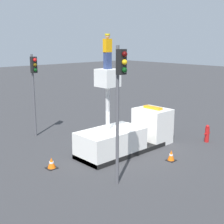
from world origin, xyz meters
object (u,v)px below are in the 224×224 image
object	(u,v)px
traffic_light_pole	(120,89)
traffic_cone_rear	(51,163)
bucket_truck	(127,135)
worker	(108,51)
traffic_cone_curbside	(171,156)
traffic_light_across	(34,79)
fire_hydrant	(207,134)

from	to	relation	value
traffic_light_pole	traffic_cone_rear	world-z (taller)	traffic_light_pole
bucket_truck	worker	world-z (taller)	worker
bucket_truck	traffic_cone_curbside	distance (m)	2.82
traffic_cone_curbside	traffic_light_across	bearing A→B (deg)	109.17
traffic_light_across	fire_hydrant	bearing A→B (deg)	-49.06
worker	traffic_light_across	xyz separation A→B (m)	(-0.95, 5.89, -1.84)
traffic_light_across	traffic_cone_rear	world-z (taller)	traffic_light_across
traffic_light_pole	traffic_light_across	world-z (taller)	traffic_light_pole
traffic_cone_rear	traffic_light_pole	bearing A→B (deg)	-70.79
fire_hydrant	traffic_cone_curbside	bearing A→B (deg)	-174.77
traffic_cone_rear	traffic_cone_curbside	size ratio (longest dim) A/B	0.96
worker	fire_hydrant	size ratio (longest dim) A/B	1.60
bucket_truck	traffic_light_pole	distance (m)	5.46
bucket_truck	traffic_light_across	distance (m)	6.96
traffic_light_across	traffic_cone_curbside	size ratio (longest dim) A/B	9.13
worker	traffic_cone_curbside	size ratio (longest dim) A/B	3.01
fire_hydrant	traffic_cone_rear	distance (m)	9.73
bucket_truck	traffic_cone_rear	size ratio (longest dim) A/B	11.03
fire_hydrant	traffic_cone_rear	size ratio (longest dim) A/B	1.97
traffic_cone_rear	fire_hydrant	bearing A→B (deg)	-17.90
bucket_truck	fire_hydrant	distance (m)	5.26
traffic_light_across	traffic_cone_curbside	bearing A→B (deg)	-70.83
worker	traffic_cone_curbside	bearing A→B (deg)	-52.96
bucket_truck	traffic_cone_curbside	size ratio (longest dim) A/B	10.54
bucket_truck	traffic_light_pole	size ratio (longest dim) A/B	1.03
bucket_truck	worker	distance (m)	4.90
traffic_light_pole	traffic_cone_curbside	distance (m)	5.53
traffic_light_pole	traffic_light_across	xyz separation A→B (m)	(0.92, 8.72, -0.43)
bucket_truck	traffic_cone_rear	bearing A→B (deg)	171.48
traffic_cone_curbside	bucket_truck	bearing A→B (deg)	102.18
fire_hydrant	traffic_cone_curbside	xyz separation A→B (m)	(-4.13, -0.38, -0.26)
worker	traffic_light_across	distance (m)	6.24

